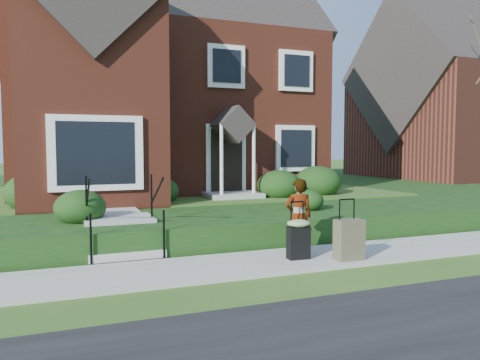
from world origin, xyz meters
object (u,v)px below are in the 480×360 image
front_steps (122,230)px  suitcase_olive (349,239)px  suitcase_black (298,237)px  woman (299,217)px

front_steps → suitcase_olive: 4.46m
front_steps → suitcase_black: front_steps is taller
woman → suitcase_black: size_ratio=1.37×
front_steps → suitcase_black: (2.95, -1.97, 0.02)m
suitcase_olive → woman: bearing=133.4°
front_steps → woman: front_steps is taller
woman → front_steps: bearing=-16.4°
suitcase_black → woman: bearing=64.7°
front_steps → woman: (3.12, -1.65, 0.34)m
front_steps → suitcase_olive: size_ratio=1.80×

